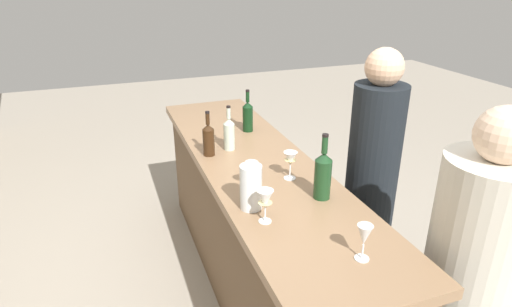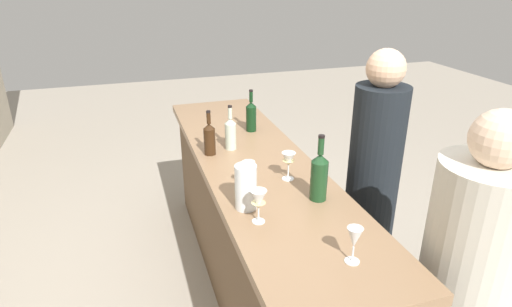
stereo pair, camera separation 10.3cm
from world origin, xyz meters
name	(u,v)px [view 2 (the right image)]	position (x,y,z in m)	size (l,w,h in m)	color
ground_plane	(256,286)	(0.00, 0.00, 0.00)	(12.00, 12.00, 0.00)	#9E9384
bar_counter	(256,227)	(0.00, 0.00, 0.46)	(2.55, 0.64, 0.92)	brown
wine_bottle_leftmost_olive_green	(319,176)	(-0.51, -0.16, 1.04)	(0.08, 0.08, 0.33)	#193D1E
wine_bottle_second_left_amber_brown	(209,138)	(0.19, 0.23, 1.02)	(0.07, 0.07, 0.28)	#331E0F
wine_bottle_center_clear_pale	(231,133)	(0.23, 0.09, 1.02)	(0.07, 0.07, 0.28)	#B7C6B2
wine_bottle_second_right_dark_green	(251,116)	(0.50, -0.12, 1.03)	(0.07, 0.07, 0.29)	black
wine_glass_near_left	(289,160)	(-0.27, -0.09, 1.03)	(0.07, 0.07, 0.15)	white
wine_glass_near_center	(354,239)	(-1.01, -0.07, 1.02)	(0.06, 0.06, 0.15)	white
wine_glass_near_right	(249,169)	(-0.32, 0.14, 1.03)	(0.07, 0.07, 0.15)	white
wine_glass_far_left	(258,201)	(-0.63, 0.19, 1.02)	(0.07, 0.07, 0.16)	white
water_pitcher	(246,187)	(-0.49, 0.20, 1.02)	(0.10, 0.10, 0.22)	silver
person_left_guest	(372,190)	(-0.23, -0.65, 0.74)	(0.31, 0.31, 1.57)	black
person_center_guest	(464,292)	(-1.07, -0.60, 0.68)	(0.52, 0.52, 1.50)	beige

